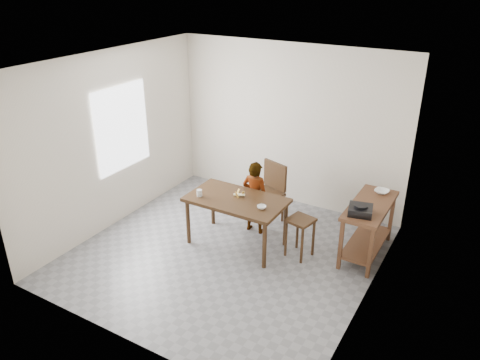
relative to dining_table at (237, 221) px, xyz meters
The scene contains 17 objects.
floor 0.50m from the dining_table, 90.00° to the right, with size 4.00×4.00×0.04m, color gray.
ceiling 2.36m from the dining_table, 90.00° to the right, with size 4.00×4.00×0.04m, color white.
wall_back 1.98m from the dining_table, 90.00° to the left, with size 4.00×0.04×2.70m, color silver.
wall_front 2.52m from the dining_table, 90.00° to the right, with size 4.00×0.04×2.70m, color silver.
wall_left 2.26m from the dining_table, behind, with size 0.04×4.00×2.70m, color silver.
wall_right 2.26m from the dining_table, ahead, with size 0.04×4.00×2.70m, color silver.
window_pane 2.27m from the dining_table, behind, with size 0.02×1.10×1.30m, color white.
dining_table is the anchor object (origin of this frame).
prep_counter 1.86m from the dining_table, 22.15° to the left, with size 0.50×1.20×0.80m, color #56341F, non-canonical shape.
child 0.51m from the dining_table, 84.24° to the left, with size 0.42×0.28×1.15m, color silver.
dining_chair 0.83m from the dining_table, 86.99° to the left, with size 0.46×0.46×0.96m, color #382211, non-canonical shape.
stool 0.94m from the dining_table, 11.44° to the left, with size 0.33×0.33×0.59m, color #382211, non-canonical shape.
glass_tumbler 0.69m from the dining_table, 158.23° to the right, with size 0.08×0.08×0.10m, color silver.
small_bowl 0.60m from the dining_table, 10.68° to the right, with size 0.13×0.13×0.04m, color white.
banana 0.41m from the dining_table, 87.58° to the left, with size 0.19×0.13×0.07m, color #F3C44D, non-canonical shape.
serving_bowl 2.13m from the dining_table, 32.27° to the left, with size 0.20×0.20×0.05m, color white.
gas_burner 1.78m from the dining_table, 12.05° to the left, with size 0.31×0.31×0.10m, color black.
Camera 1 is at (3.03, -4.79, 3.76)m, focal length 35.00 mm.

